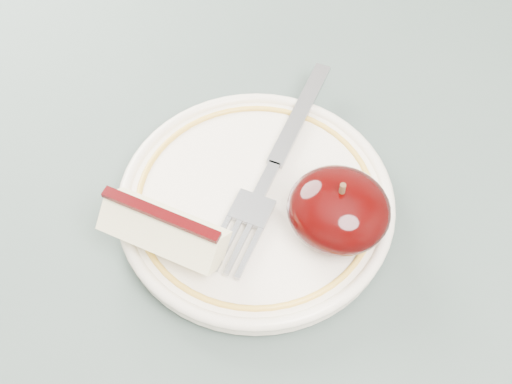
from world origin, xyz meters
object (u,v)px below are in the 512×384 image
at_px(table, 186,318).
at_px(apple_half, 339,210).
at_px(fork, 274,166).
at_px(plate, 256,203).

bearing_deg(table, apple_half, 34.23).
relative_size(table, apple_half, 12.92).
xyz_separation_m(apple_half, fork, (-0.06, 0.03, -0.02)).
relative_size(table, fork, 4.56).
bearing_deg(fork, table, 158.40).
xyz_separation_m(plate, fork, (0.00, 0.03, 0.01)).
relative_size(plate, apple_half, 2.82).
distance_m(table, apple_half, 0.17).
bearing_deg(plate, fork, 86.78).
xyz_separation_m(plate, apple_half, (0.06, 0.00, 0.03)).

